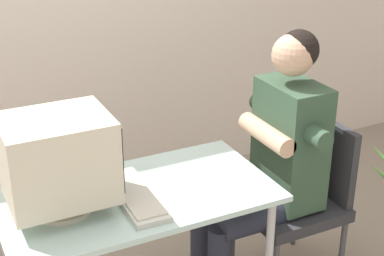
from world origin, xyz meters
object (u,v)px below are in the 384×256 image
desk (138,209)px  crt_monitor (59,159)px  keyboard (135,195)px  office_chair (300,193)px  person_seated (271,160)px

desk → crt_monitor: size_ratio=2.74×
desk → keyboard: keyboard is taller
desk → keyboard: (-0.02, -0.03, 0.09)m
crt_monitor → keyboard: size_ratio=0.90×
crt_monitor → office_chair: crt_monitor is taller
keyboard → person_seated: person_seated is taller
desk → crt_monitor: (-0.31, 0.01, 0.30)m
crt_monitor → office_chair: 1.29m
keyboard → office_chair: (0.91, 0.08, -0.27)m
desk → office_chair: (0.89, 0.05, -0.18)m
crt_monitor → keyboard: bearing=-7.8°
keyboard → desk: bearing=52.0°
desk → person_seated: person_seated is taller
desk → office_chair: 0.91m
desk → office_chair: size_ratio=1.36×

